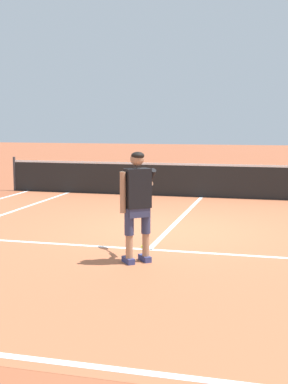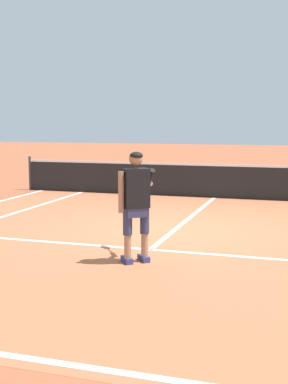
% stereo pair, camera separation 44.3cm
% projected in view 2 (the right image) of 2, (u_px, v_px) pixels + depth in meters
% --- Properties ---
extents(ground_plane, '(80.00, 80.00, 0.00)m').
position_uv_depth(ground_plane, '(175.00, 230.00, 10.40)').
color(ground_plane, '#9E5133').
extents(court_inner_surface, '(10.98, 11.05, 0.00)m').
position_uv_depth(court_inner_surface, '(167.00, 236.00, 9.82)').
color(court_inner_surface, '#B2603D').
rests_on(court_inner_surface, ground).
extents(line_baseline, '(10.98, 0.10, 0.01)m').
position_uv_depth(line_baseline, '(18.00, 357.00, 4.78)').
color(line_baseline, white).
rests_on(line_baseline, ground).
extents(line_service, '(8.23, 0.10, 0.01)m').
position_uv_depth(line_service, '(150.00, 250.00, 8.80)').
color(line_service, white).
rests_on(line_service, ground).
extents(line_centre_service, '(0.10, 6.40, 0.01)m').
position_uv_depth(line_centre_service, '(191.00, 217.00, 11.83)').
color(line_centre_service, white).
rests_on(line_centre_service, ground).
extents(tennis_net, '(11.96, 0.08, 1.07)m').
position_uv_depth(tennis_net, '(215.00, 180.00, 14.79)').
color(tennis_net, '#333338').
rests_on(tennis_net, ground).
extents(tennis_player, '(0.66, 1.19, 1.71)m').
position_uv_depth(tennis_player, '(136.00, 199.00, 7.90)').
color(tennis_player, navy).
rests_on(tennis_player, ground).
extents(tennis_ball_near_feet, '(0.07, 0.07, 0.07)m').
position_uv_depth(tennis_ball_near_feet, '(145.00, 247.00, 8.89)').
color(tennis_ball_near_feet, '#CCE02D').
rests_on(tennis_ball_near_feet, ground).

